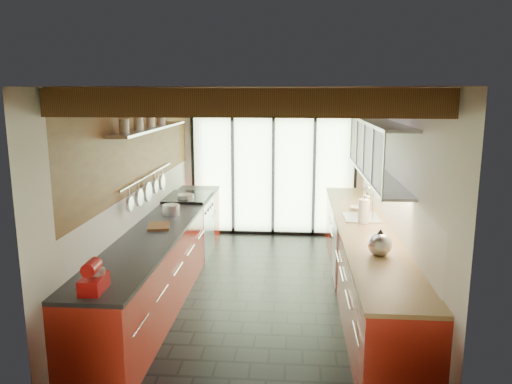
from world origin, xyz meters
The scene contains 18 objects.
ground centered at (0.00, 0.00, 0.00)m, with size 5.50×5.50×0.00m, color black.
room_shell centered at (0.00, 0.00, 1.65)m, with size 5.50×5.50×5.50m.
ceiling_beams centered at (0.00, 0.38, 2.46)m, with size 3.14×5.06×4.90m.
glass_door centered at (0.00, 2.69, 1.66)m, with size 2.95×0.10×2.90m.
left_counter centered at (-1.28, 0.00, 0.46)m, with size 0.68×5.00×0.92m.
range_stove centered at (-1.28, 1.45, 0.47)m, with size 0.66×0.90×0.97m.
right_counter centered at (1.27, 0.00, 0.46)m, with size 0.68×5.00×0.92m.
sink_assembly centered at (1.29, 0.40, 0.96)m, with size 0.45×0.52×0.43m.
upper_cabinets_right centered at (1.43, 0.30, 1.85)m, with size 0.34×3.00×3.00m.
left_wall_fixtures centered at (-1.47, 0.18, 1.85)m, with size 0.28×2.60×0.96m.
stand_mixer centered at (-1.27, -2.24, 1.03)m, with size 0.19×0.31×0.28m.
pot_large centered at (-1.27, 0.37, 0.99)m, with size 0.23×0.23×0.14m, color silver.
pot_small centered at (-1.27, 1.27, 0.97)m, with size 0.26×0.26×0.10m, color silver.
cutting_board centered at (-1.27, -0.26, 0.94)m, with size 0.26×0.36×0.03m, color brown.
kettle centered at (1.27, -1.10, 1.05)m, with size 0.31×0.34×0.29m.
paper_towel centered at (1.27, 0.15, 1.07)m, with size 0.17×0.17×0.37m.
soap_bottle centered at (1.27, 0.21, 1.03)m, with size 0.10×0.10×0.21m, color silver.
bowl centered at (1.27, 0.87, 0.94)m, with size 0.19×0.19×0.05m, color silver.
Camera 1 is at (0.40, -6.06, 2.57)m, focal length 35.00 mm.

